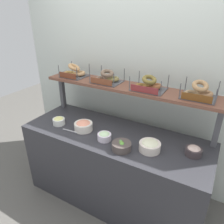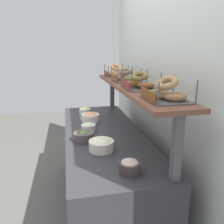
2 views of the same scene
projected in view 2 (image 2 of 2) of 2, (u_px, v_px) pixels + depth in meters
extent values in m
plane|color=#595651|center=(104.00, 208.00, 2.31)|extent=(8.00, 8.00, 0.00)
cube|color=silver|center=(160.00, 92.00, 2.10)|extent=(3.10, 0.06, 2.40)
cube|color=#2D2D33|center=(104.00, 171.00, 2.20)|extent=(1.90, 0.70, 0.85)
cube|color=#4C4C51|center=(112.00, 92.00, 2.93)|extent=(0.05, 0.05, 0.40)
cube|color=#4C4C51|center=(177.00, 148.00, 1.25)|extent=(0.05, 0.05, 0.40)
cube|color=brown|center=(132.00, 86.00, 2.03)|extent=(1.86, 0.32, 0.03)
cylinder|color=#4D4340|center=(84.00, 136.00, 1.87)|extent=(0.17, 0.17, 0.07)
sphere|color=#63AE41|center=(83.00, 134.00, 1.85)|extent=(0.04, 0.04, 0.04)
sphere|color=#55A243|center=(83.00, 134.00, 1.86)|extent=(0.03, 0.03, 0.03)
sphere|color=#659656|center=(87.00, 132.00, 1.89)|extent=(0.04, 0.04, 0.04)
sphere|color=#5D9238|center=(84.00, 133.00, 1.86)|extent=(0.05, 0.05, 0.05)
cylinder|color=white|center=(90.00, 118.00, 2.36)|extent=(0.19, 0.19, 0.08)
ellipsoid|color=#F99A7B|center=(90.00, 115.00, 2.35)|extent=(0.15, 0.15, 0.06)
cylinder|color=white|center=(88.00, 128.00, 2.08)|extent=(0.13, 0.13, 0.06)
ellipsoid|color=#CDF2BA|center=(88.00, 125.00, 2.08)|extent=(0.10, 0.10, 0.04)
cylinder|color=#3D3336|center=(130.00, 167.00, 1.38)|extent=(0.14, 0.14, 0.07)
ellipsoid|color=beige|center=(130.00, 163.00, 1.37)|extent=(0.11, 0.11, 0.05)
cylinder|color=silver|center=(101.00, 145.00, 1.68)|extent=(0.19, 0.19, 0.08)
ellipsoid|color=beige|center=(101.00, 141.00, 1.67)|extent=(0.15, 0.15, 0.05)
cylinder|color=white|center=(85.00, 111.00, 2.64)|extent=(0.13, 0.13, 0.07)
ellipsoid|color=#EBE989|center=(85.00, 109.00, 2.64)|extent=(0.10, 0.10, 0.05)
cube|color=#B7B7BC|center=(81.00, 118.00, 2.47)|extent=(0.14, 0.02, 0.01)
ellipsoid|color=#B7B7BC|center=(82.00, 120.00, 2.38)|extent=(0.04, 0.03, 0.01)
cube|color=#4C4C51|center=(116.00, 76.00, 2.66)|extent=(0.27, 0.24, 0.01)
cylinder|color=#4C4C51|center=(105.00, 70.00, 2.75)|extent=(0.01, 0.01, 0.14)
cylinder|color=#4C4C51|center=(109.00, 72.00, 2.50)|extent=(0.01, 0.01, 0.14)
cylinder|color=#4C4C51|center=(123.00, 70.00, 2.79)|extent=(0.01, 0.01, 0.14)
cylinder|color=#4C4C51|center=(128.00, 71.00, 2.55)|extent=(0.01, 0.01, 0.14)
cube|color=brown|center=(106.00, 73.00, 2.63)|extent=(0.23, 0.01, 0.06)
torus|color=tan|center=(113.00, 73.00, 2.69)|extent=(0.15, 0.14, 0.05)
torus|color=tan|center=(120.00, 74.00, 2.63)|extent=(0.17, 0.17, 0.05)
torus|color=tan|center=(116.00, 67.00, 2.64)|extent=(0.19, 0.19, 0.10)
cube|color=#4C4C51|center=(125.00, 81.00, 2.25)|extent=(0.30, 0.24, 0.01)
cylinder|color=#4C4C51|center=(111.00, 73.00, 2.35)|extent=(0.01, 0.01, 0.14)
cylinder|color=#4C4C51|center=(118.00, 76.00, 2.07)|extent=(0.01, 0.01, 0.14)
cylinder|color=#4C4C51|center=(132.00, 73.00, 2.39)|extent=(0.01, 0.01, 0.14)
cylinder|color=#4C4C51|center=(141.00, 76.00, 2.12)|extent=(0.01, 0.01, 0.14)
cube|color=brown|center=(114.00, 78.00, 2.22)|extent=(0.25, 0.01, 0.06)
torus|color=#876B57|center=(121.00, 78.00, 2.29)|extent=(0.16, 0.16, 0.05)
torus|color=olive|center=(130.00, 79.00, 2.21)|extent=(0.19, 0.19, 0.05)
torus|color=brown|center=(126.00, 72.00, 2.23)|extent=(0.20, 0.20, 0.07)
cube|color=#4C4C51|center=(139.00, 88.00, 1.81)|extent=(0.31, 0.24, 0.01)
cylinder|color=#4C4C51|center=(121.00, 78.00, 1.91)|extent=(0.01, 0.01, 0.14)
cylinder|color=#4C4C51|center=(131.00, 83.00, 1.62)|extent=(0.01, 0.01, 0.14)
cylinder|color=#4C4C51|center=(147.00, 78.00, 1.95)|extent=(0.01, 0.01, 0.14)
cylinder|color=#4C4C51|center=(161.00, 82.00, 1.67)|extent=(0.01, 0.01, 0.14)
cube|color=maroon|center=(125.00, 84.00, 1.77)|extent=(0.27, 0.01, 0.06)
torus|color=brown|center=(134.00, 84.00, 1.84)|extent=(0.15, 0.15, 0.05)
torus|color=brown|center=(146.00, 85.00, 1.76)|extent=(0.20, 0.20, 0.05)
torus|color=brown|center=(140.00, 76.00, 1.78)|extent=(0.20, 0.20, 0.08)
cube|color=#4C4C51|center=(166.00, 100.00, 1.38)|extent=(0.29, 0.24, 0.01)
cylinder|color=#4C4C51|center=(141.00, 86.00, 1.48)|extent=(0.01, 0.01, 0.14)
cylinder|color=#4C4C51|center=(158.00, 94.00, 1.21)|extent=(0.01, 0.01, 0.14)
cylinder|color=#4C4C51|center=(174.00, 85.00, 1.52)|extent=(0.01, 0.01, 0.14)
cylinder|color=#4C4C51|center=(197.00, 93.00, 1.26)|extent=(0.01, 0.01, 0.14)
cube|color=brown|center=(148.00, 95.00, 1.35)|extent=(0.25, 0.01, 0.06)
torus|color=#997C58|center=(159.00, 94.00, 1.42)|extent=(0.19, 0.19, 0.05)
torus|color=#A27550|center=(175.00, 97.00, 1.34)|extent=(0.16, 0.16, 0.05)
torus|color=#AA8054|center=(167.00, 83.00, 1.36)|extent=(0.19, 0.19, 0.10)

